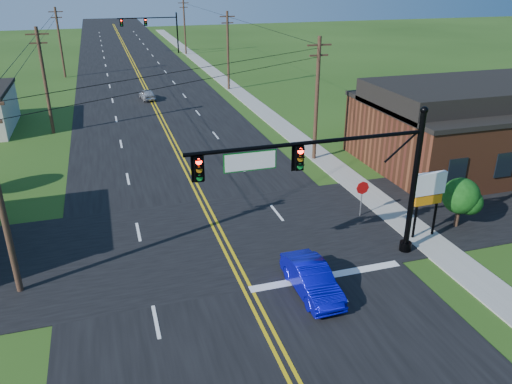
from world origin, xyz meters
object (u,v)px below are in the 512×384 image
object	(u,v)px
signal_mast_far	(152,27)
stop_sign	(362,191)
blue_car	(312,280)
signal_mast_main	(330,174)

from	to	relation	value
signal_mast_far	stop_sign	xyz separation A→B (m)	(4.06, -67.80, -2.97)
blue_car	stop_sign	xyz separation A→B (m)	(5.70, 6.17, 0.89)
signal_mast_main	stop_sign	world-z (taller)	signal_mast_main
signal_mast_main	blue_car	size ratio (longest dim) A/B	2.72
stop_sign	signal_mast_main	bearing A→B (deg)	-132.32
signal_mast_main	signal_mast_far	world-z (taller)	same
blue_car	signal_mast_main	bearing A→B (deg)	51.00
signal_mast_far	blue_car	distance (m)	74.09
signal_mast_far	blue_car	world-z (taller)	signal_mast_far
signal_mast_main	signal_mast_far	size ratio (longest dim) A/B	1.03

